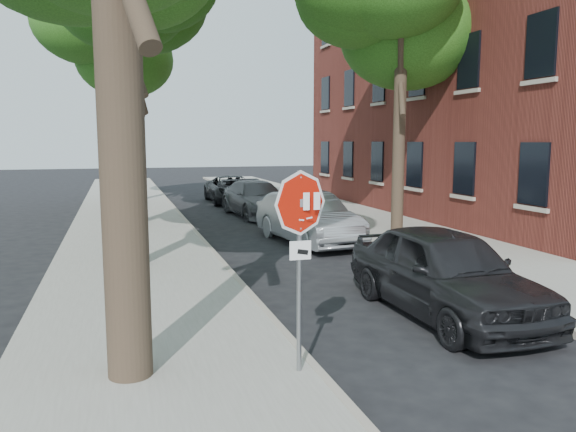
% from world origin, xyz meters
% --- Properties ---
extents(ground, '(120.00, 120.00, 0.00)m').
position_xyz_m(ground, '(0.00, 0.00, 0.00)').
color(ground, black).
rests_on(ground, ground).
extents(sidewalk_left, '(4.00, 55.00, 0.12)m').
position_xyz_m(sidewalk_left, '(-2.50, 12.00, 0.06)').
color(sidewalk_left, gray).
rests_on(sidewalk_left, ground).
extents(sidewalk_right, '(4.00, 55.00, 0.12)m').
position_xyz_m(sidewalk_right, '(6.00, 12.00, 0.06)').
color(sidewalk_right, gray).
rests_on(sidewalk_right, ground).
extents(curb_left, '(0.12, 55.00, 0.13)m').
position_xyz_m(curb_left, '(-0.45, 12.00, 0.07)').
color(curb_left, '#9E9384').
rests_on(curb_left, ground).
extents(curb_right, '(0.12, 55.00, 0.13)m').
position_xyz_m(curb_right, '(3.95, 12.00, 0.07)').
color(curb_right, '#9E9384').
rests_on(curb_right, ground).
extents(apartment_building, '(12.20, 20.20, 15.30)m').
position_xyz_m(apartment_building, '(14.00, 14.00, 7.65)').
color(apartment_building, maroon).
rests_on(apartment_building, ground).
extents(stop_sign, '(0.76, 0.34, 2.61)m').
position_xyz_m(stop_sign, '(-0.70, -0.03, 1.95)').
color(stop_sign, gray).
rests_on(stop_sign, sidewalk_left).
extents(tree_far, '(5.29, 4.91, 9.33)m').
position_xyz_m(tree_far, '(-2.72, 21.11, 7.21)').
color(tree_far, black).
rests_on(tree_far, sidewalk_left).
extents(tree_right, '(5.29, 4.91, 9.33)m').
position_xyz_m(tree_right, '(5.98, 10.11, 7.21)').
color(tree_right, black).
rests_on(tree_right, sidewalk_right).
extents(car_a, '(1.93, 4.68, 1.59)m').
position_xyz_m(car_a, '(2.60, 1.83, 0.79)').
color(car_a, black).
rests_on(car_a, ground).
extents(car_b, '(2.17, 4.82, 1.53)m').
position_xyz_m(car_b, '(2.60, 9.21, 0.77)').
color(car_b, gray).
rests_on(car_b, ground).
extents(car_c, '(2.42, 5.11, 1.44)m').
position_xyz_m(car_c, '(2.60, 15.72, 0.72)').
color(car_c, '#46474B').
rests_on(car_c, ground).
extents(car_d, '(2.31, 4.88, 1.35)m').
position_xyz_m(car_d, '(2.60, 20.92, 0.67)').
color(car_d, black).
rests_on(car_d, ground).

